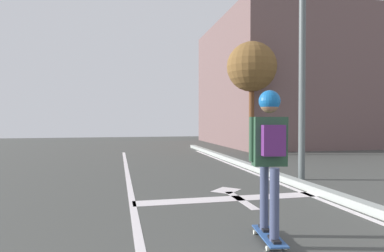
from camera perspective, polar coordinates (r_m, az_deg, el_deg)
lane_line_center at (r=5.59m, az=-9.98°, el=-14.27°), size 0.12×20.00×0.01m
lane_line_curbside at (r=6.68m, az=21.55°, el=-11.78°), size 0.12×20.00×0.01m
stop_bar at (r=6.39m, az=6.41°, el=-12.31°), size 3.57×0.40×0.01m
lane_arrow_stem at (r=6.33m, az=8.38°, el=-12.44°), size 0.16×1.40×0.01m
lane_arrow_head at (r=7.11m, az=5.89°, el=-10.94°), size 0.71×0.71×0.01m
curb_strip at (r=6.81m, az=23.33°, el=-10.98°), size 0.24×24.00×0.14m
skateboard at (r=4.33m, az=13.11°, el=-17.96°), size 0.33×0.82×0.08m
skater at (r=4.09m, az=13.24°, el=-2.76°), size 0.48×0.64×1.75m
traffic_signal_mast at (r=8.51m, az=13.81°, el=15.59°), size 3.84×0.34×5.46m
roadside_tree at (r=14.56m, az=10.23°, el=9.89°), size 2.12×2.12×4.82m
building_block at (r=22.63m, az=20.41°, el=6.59°), size 12.87×9.79×7.39m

